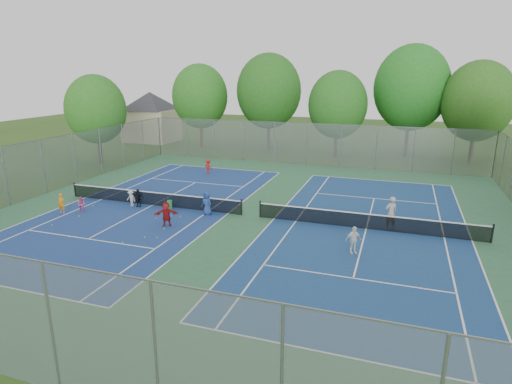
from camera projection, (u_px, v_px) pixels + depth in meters
ground at (251, 216)px, 26.58m from camera, size 120.00×120.00×0.00m
court_pad at (251, 216)px, 26.58m from camera, size 32.00×32.00×0.01m
court_left at (153, 205)px, 28.75m from camera, size 10.97×23.77×0.01m
court_right at (366, 229)px, 24.40m from camera, size 10.97×23.77×0.01m
net_left at (152, 199)px, 28.63m from camera, size 12.87×0.10×0.91m
net_right at (367, 222)px, 24.28m from camera, size 12.87×0.10×0.91m
fence_north at (307, 144)px, 40.61m from camera, size 32.00×0.10×4.00m
fence_south at (52, 330)px, 11.46m from camera, size 32.00×0.10×4.00m
fence_west at (43, 167)px, 31.01m from camera, size 0.10×32.00×4.00m
house at (150, 108)px, 54.12m from camera, size 11.03×11.03×7.30m
tree_nw at (200, 96)px, 49.36m from camera, size 6.40×6.40×9.58m
tree_nl at (269, 91)px, 47.61m from camera, size 7.20×7.20×10.69m
tree_nc at (338, 105)px, 43.62m from camera, size 6.00×6.00×8.85m
tree_nr at (412, 88)px, 43.72m from camera, size 7.60×7.60×11.42m
tree_ne at (478, 101)px, 40.33m from camera, size 6.60×6.60×9.77m
tree_side_w at (96, 109)px, 40.16m from camera, size 5.60×5.60×8.47m
ball_crate at (139, 200)px, 29.50m from camera, size 0.39×0.39×0.29m
ball_hopper at (170, 205)px, 27.91m from camera, size 0.39×0.39×0.58m
student_a at (61, 203)px, 27.01m from camera, size 0.48×0.32×1.28m
student_b at (82, 204)px, 27.22m from camera, size 0.59×0.52×1.02m
student_c at (131, 198)px, 28.45m from camera, size 0.76×0.52×1.08m
student_d at (138, 198)px, 28.26m from camera, size 0.76×0.43×1.22m
student_e at (207, 203)px, 26.67m from camera, size 0.85×0.69×1.50m
student_f at (166, 214)px, 24.68m from camera, size 1.41×1.03×1.48m
child_far_baseline at (208, 166)px, 37.46m from camera, size 0.94×0.73×1.29m
instructor at (391, 213)px, 24.15m from camera, size 0.85×0.77×1.94m
teen_court_b at (353, 240)px, 20.99m from camera, size 0.88×0.73×1.41m
tennis_ball_0 at (164, 229)px, 24.36m from camera, size 0.07×0.07×0.07m
tennis_ball_1 at (93, 206)px, 28.48m from camera, size 0.07×0.07×0.07m
tennis_ball_2 at (156, 219)px, 26.03m from camera, size 0.07×0.07×0.07m
tennis_ball_3 at (79, 216)px, 26.43m from camera, size 0.07×0.07×0.07m
tennis_ball_4 at (171, 216)px, 26.50m from camera, size 0.07×0.07×0.07m
tennis_ball_5 at (145, 238)px, 23.07m from camera, size 0.07×0.07×0.07m
tennis_ball_6 at (157, 238)px, 23.01m from camera, size 0.07×0.07×0.07m
tennis_ball_7 at (123, 243)px, 22.37m from camera, size 0.07×0.07×0.07m
tennis_ball_8 at (70, 237)px, 23.13m from camera, size 0.07×0.07×0.07m
tennis_ball_9 at (52, 226)px, 24.87m from camera, size 0.07×0.07×0.07m
tennis_ball_10 at (180, 217)px, 26.37m from camera, size 0.07×0.07×0.07m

